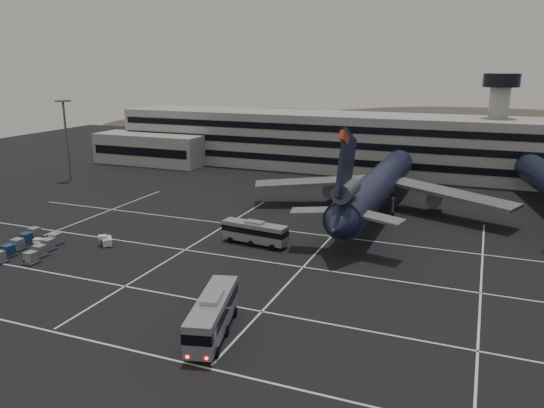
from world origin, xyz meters
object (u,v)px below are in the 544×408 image
(bus_far, at_px, (255,232))
(trijet_main, at_px, (377,186))
(bus_near, at_px, (213,313))
(tug_a, at_px, (42,243))
(uld_cluster, at_px, (29,246))

(bus_far, bearing_deg, trijet_main, -24.04)
(bus_near, height_order, bus_far, bus_near)
(bus_near, bearing_deg, trijet_main, 68.30)
(tug_a, bearing_deg, uld_cluster, -118.05)
(bus_far, bearing_deg, tug_a, 121.18)
(trijet_main, distance_m, bus_near, 49.83)
(trijet_main, height_order, bus_near, trijet_main)
(bus_far, distance_m, uld_cluster, 32.41)
(trijet_main, relative_size, uld_cluster, 4.62)
(bus_far, relative_size, uld_cluster, 0.84)
(trijet_main, distance_m, uld_cluster, 56.83)
(bus_far, xyz_separation_m, tug_a, (-28.36, -12.99, -1.31))
(bus_far, height_order, tug_a, bus_far)
(bus_far, xyz_separation_m, uld_cluster, (-28.78, -14.86, -1.17))
(trijet_main, relative_size, bus_near, 4.67)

